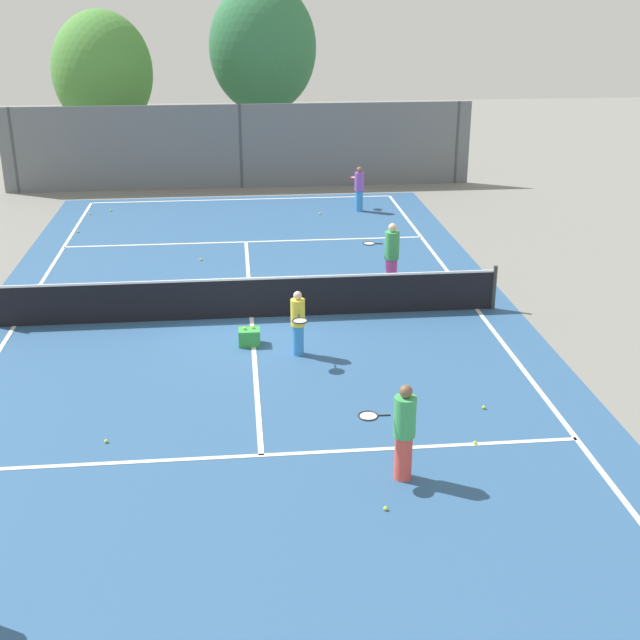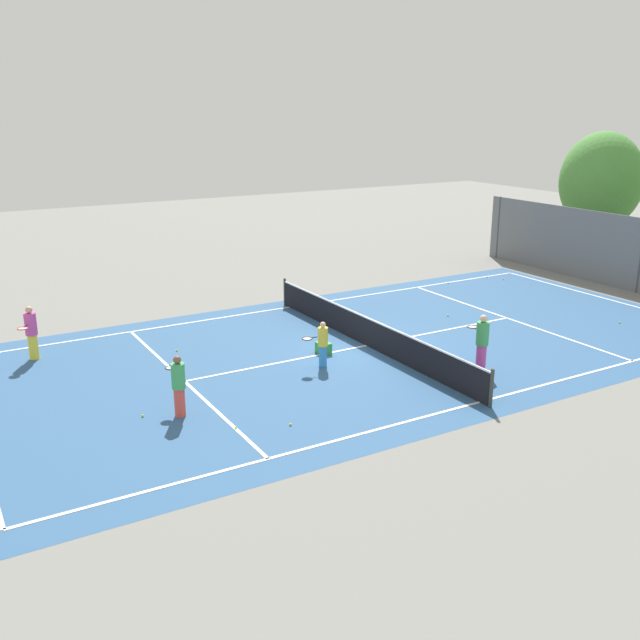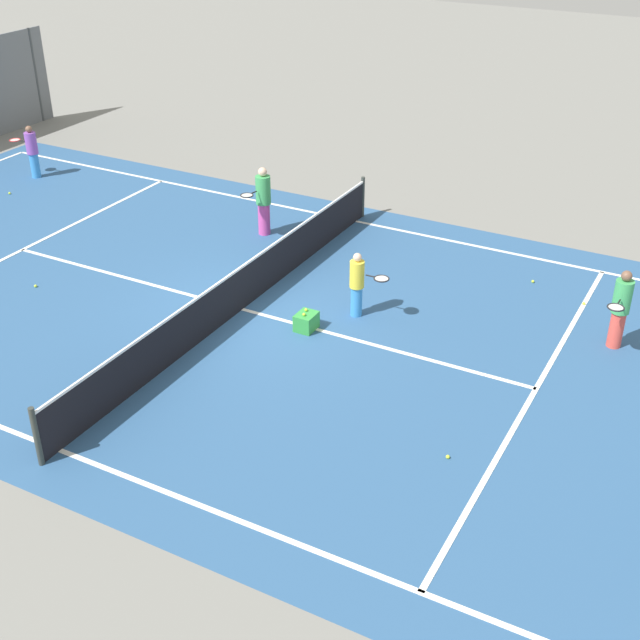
{
  "view_description": "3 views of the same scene",
  "coord_description": "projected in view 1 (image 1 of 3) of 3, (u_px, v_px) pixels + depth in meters",
  "views": [
    {
      "loc": [
        -0.27,
        -18.82,
        7.37
      ],
      "look_at": [
        1.42,
        -2.23,
        0.76
      ],
      "focal_mm": 47.46,
      "sensor_mm": 36.0,
      "label": 1
    },
    {
      "loc": [
        18.67,
        -12.73,
        7.72
      ],
      "look_at": [
        -0.4,
        -1.58,
        1.04
      ],
      "focal_mm": 39.87,
      "sensor_mm": 36.0,
      "label": 2
    },
    {
      "loc": [
        -13.25,
        -9.06,
        8.74
      ],
      "look_at": [
        -0.82,
        -2.35,
        0.78
      ],
      "focal_mm": 47.75,
      "sensor_mm": 36.0,
      "label": 3
    }
  ],
  "objects": [
    {
      "name": "tennis_ball_5",
      "position": [
        484.0,
        407.0,
        15.79
      ],
      "size": [
        0.07,
        0.07,
        0.07
      ],
      "primitive_type": "sphere",
      "color": "#CCE533",
      "rests_on": "ground_plane"
    },
    {
      "name": "player_2",
      "position": [
        359.0,
        188.0,
        29.39
      ],
      "size": [
        0.43,
        0.91,
        1.56
      ],
      "color": "#388CD8",
      "rests_on": "ground_plane"
    },
    {
      "name": "player_0",
      "position": [
        391.0,
        256.0,
        21.72
      ],
      "size": [
        0.96,
        0.49,
        1.76
      ],
      "color": "#D14799",
      "rests_on": "ground_plane"
    },
    {
      "name": "perimeter_fence",
      "position": [
        241.0,
        147.0,
        32.51
      ],
      "size": [
        18.0,
        0.12,
        3.2
      ],
      "color": "slate",
      "rests_on": "ground_plane"
    },
    {
      "name": "tree_0",
      "position": [
        263.0,
        48.0,
        35.68
      ],
      "size": [
        4.53,
        3.82,
        7.65
      ],
      "color": "brown",
      "rests_on": "ground_plane"
    },
    {
      "name": "tennis_ball_1",
      "position": [
        90.0,
        214.0,
        29.2
      ],
      "size": [
        0.07,
        0.07,
        0.07
      ],
      "primitive_type": "sphere",
      "color": "#CCE533",
      "rests_on": "ground_plane"
    },
    {
      "name": "ground_plane",
      "position": [
        251.0,
        318.0,
        20.15
      ],
      "size": [
        80.0,
        80.0,
        0.0
      ],
      "primitive_type": "plane",
      "color": "slate"
    },
    {
      "name": "tree_1",
      "position": [
        102.0,
        72.0,
        34.67
      ],
      "size": [
        4.09,
        4.13,
        6.53
      ],
      "color": "brown",
      "rests_on": "ground_plane"
    },
    {
      "name": "tennis_ball_8",
      "position": [
        106.0,
        441.0,
        14.62
      ],
      "size": [
        0.07,
        0.07,
        0.07
      ],
      "primitive_type": "sphere",
      "color": "#CCE533",
      "rests_on": "ground_plane"
    },
    {
      "name": "tennis_ball_0",
      "position": [
        385.0,
        509.0,
        12.74
      ],
      "size": [
        0.07,
        0.07,
        0.07
      ],
      "primitive_type": "sphere",
      "color": "#CCE533",
      "rests_on": "ground_plane"
    },
    {
      "name": "tennis_ball_7",
      "position": [
        320.0,
        214.0,
        29.19
      ],
      "size": [
        0.07,
        0.07,
        0.07
      ],
      "primitive_type": "sphere",
      "color": "#CCE533",
      "rests_on": "ground_plane"
    },
    {
      "name": "tennis_ball_2",
      "position": [
        78.0,
        232.0,
        27.06
      ],
      "size": [
        0.07,
        0.07,
        0.07
      ],
      "primitive_type": "sphere",
      "color": "#CCE533",
      "rests_on": "ground_plane"
    },
    {
      "name": "tennis_ball_3",
      "position": [
        475.0,
        443.0,
        14.57
      ],
      "size": [
        0.07,
        0.07,
        0.07
      ],
      "primitive_type": "sphere",
      "color": "#CCE533",
      "rests_on": "ground_plane"
    },
    {
      "name": "tennis_ball_4",
      "position": [
        201.0,
        260.0,
        24.31
      ],
      "size": [
        0.07,
        0.07,
        0.07
      ],
      "primitive_type": "sphere",
      "color": "#CCE533",
      "rests_on": "ground_plane"
    },
    {
      "name": "tennis_ball_6",
      "position": [
        111.0,
        210.0,
        29.63
      ],
      "size": [
        0.07,
        0.07,
        0.07
      ],
      "primitive_type": "sphere",
      "color": "#CCE533",
      "rests_on": "ground_plane"
    },
    {
      "name": "tennis_net",
      "position": [
        251.0,
        297.0,
        19.96
      ],
      "size": [
        11.9,
        0.1,
        1.1
      ],
      "color": "#333833",
      "rests_on": "ground_plane"
    },
    {
      "name": "court_surface",
      "position": [
        251.0,
        317.0,
        20.15
      ],
      "size": [
        13.0,
        25.0,
        0.01
      ],
      "color": "#2D5684",
      "rests_on": "ground_plane"
    },
    {
      "name": "ball_crate",
      "position": [
        249.0,
        337.0,
        18.57
      ],
      "size": [
        0.47,
        0.38,
        0.43
      ],
      "color": "green",
      "rests_on": "ground_plane"
    },
    {
      "name": "player_3",
      "position": [
        298.0,
        322.0,
        17.86
      ],
      "size": [
        0.33,
        0.87,
        1.43
      ],
      "color": "#388CD8",
      "rests_on": "ground_plane"
    },
    {
      "name": "player_1",
      "position": [
        403.0,
        431.0,
        13.28
      ],
      "size": [
        0.92,
        0.36,
        1.65
      ],
      "color": "#E54C3F",
      "rests_on": "ground_plane"
    }
  ]
}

